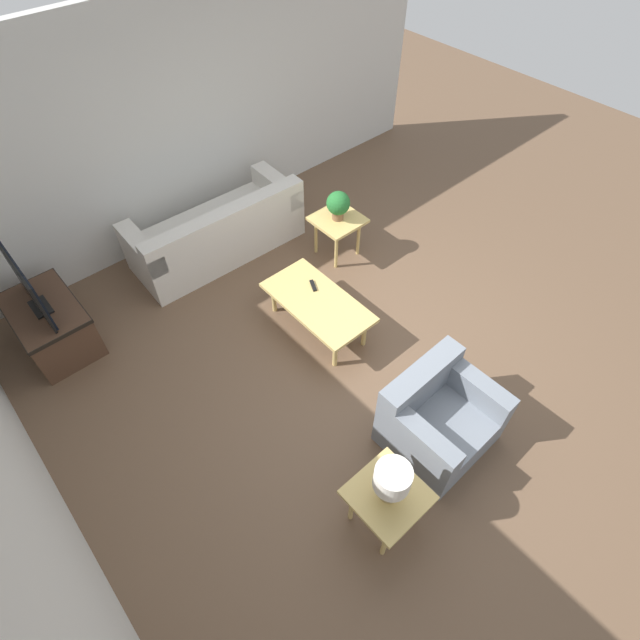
# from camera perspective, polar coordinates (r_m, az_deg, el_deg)

# --- Properties ---
(ground_plane) EXTENTS (14.00, 14.00, 0.00)m
(ground_plane) POSITION_cam_1_polar(r_m,az_deg,el_deg) (5.24, 5.22, -3.79)
(ground_plane) COLOR brown
(wall_back) EXTENTS (7.20, 0.12, 2.70)m
(wall_back) POSITION_cam_1_polar(r_m,az_deg,el_deg) (3.54, -32.49, -16.39)
(wall_back) COLOR silver
(wall_back) RESTS_ON ground_plane
(wall_right) EXTENTS (0.12, 7.20, 2.70)m
(wall_right) POSITION_cam_1_polar(r_m,az_deg,el_deg) (6.31, -15.21, 21.15)
(wall_right) COLOR silver
(wall_right) RESTS_ON ground_plane
(sofa) EXTENTS (0.90, 2.08, 0.78)m
(sofa) POSITION_cam_1_polar(r_m,az_deg,el_deg) (6.22, -11.53, 9.72)
(sofa) COLOR silver
(sofa) RESTS_ON ground_plane
(armchair) EXTENTS (0.80, 0.89, 0.78)m
(armchair) POSITION_cam_1_polar(r_m,az_deg,el_deg) (4.56, 13.24, -10.76)
(armchair) COLOR slate
(armchair) RESTS_ON ground_plane
(coffee_table) EXTENTS (1.20, 0.61, 0.41)m
(coffee_table) POSITION_cam_1_polar(r_m,az_deg,el_deg) (5.16, -0.28, 1.90)
(coffee_table) COLOR tan
(coffee_table) RESTS_ON ground_plane
(side_table_plant) EXTENTS (0.54, 0.54, 0.53)m
(side_table_plant) POSITION_cam_1_polar(r_m,az_deg,el_deg) (6.00, 2.02, 10.93)
(side_table_plant) COLOR tan
(side_table_plant) RESTS_ON ground_plane
(side_table_lamp) EXTENTS (0.54, 0.54, 0.53)m
(side_table_lamp) POSITION_cam_1_polar(r_m,az_deg,el_deg) (4.02, 7.69, -19.53)
(side_table_lamp) COLOR tan
(side_table_lamp) RESTS_ON ground_plane
(tv_stand_chest) EXTENTS (0.96, 0.63, 0.54)m
(tv_stand_chest) POSITION_cam_1_polar(r_m,az_deg,el_deg) (5.77, -28.33, -0.44)
(tv_stand_chest) COLOR #4C3323
(tv_stand_chest) RESTS_ON ground_plane
(television) EXTENTS (0.85, 0.16, 0.59)m
(television) POSITION_cam_1_polar(r_m,az_deg,el_deg) (5.42, -30.44, 3.25)
(television) COLOR black
(television) RESTS_ON tv_stand_chest
(potted_plant) EXTENTS (0.27, 0.27, 0.35)m
(potted_plant) POSITION_cam_1_polar(r_m,az_deg,el_deg) (5.83, 2.10, 13.10)
(potted_plant) COLOR brown
(potted_plant) RESTS_ON side_table_plant
(table_lamp) EXTENTS (0.27, 0.27, 0.39)m
(table_lamp) POSITION_cam_1_polar(r_m,az_deg,el_deg) (3.72, 8.22, -17.71)
(table_lamp) COLOR #997F4C
(table_lamp) RESTS_ON side_table_lamp
(remote_control) EXTENTS (0.16, 0.10, 0.02)m
(remote_control) POSITION_cam_1_polar(r_m,az_deg,el_deg) (5.27, -0.79, 3.96)
(remote_control) COLOR black
(remote_control) RESTS_ON coffee_table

